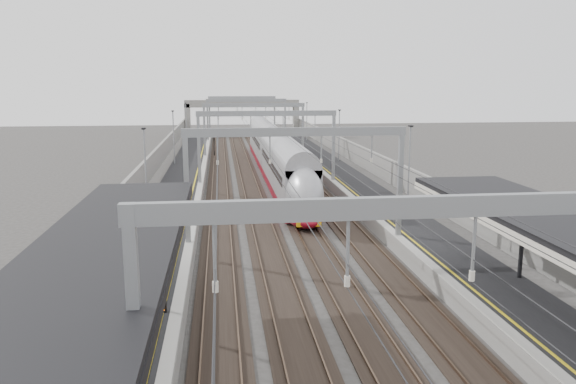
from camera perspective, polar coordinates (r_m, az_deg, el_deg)
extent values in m
cube|color=black|center=(55.93, -10.56, 0.94)|extent=(4.00, 120.00, 1.00)
cube|color=black|center=(57.15, 5.66, 1.29)|extent=(4.00, 120.00, 1.00)
cube|color=black|center=(55.89, -6.96, 0.56)|extent=(2.40, 140.00, 0.08)
cube|color=brown|center=(55.88, -7.70, 0.63)|extent=(0.07, 140.00, 0.14)
cube|color=brown|center=(55.88, -6.22, 0.67)|extent=(0.07, 140.00, 0.14)
cube|color=black|center=(55.96, -3.89, 0.63)|extent=(2.40, 140.00, 0.08)
cube|color=brown|center=(55.91, -4.63, 0.70)|extent=(0.07, 140.00, 0.14)
cube|color=brown|center=(55.99, -3.15, 0.74)|extent=(0.07, 140.00, 0.14)
cube|color=black|center=(56.19, -0.83, 0.70)|extent=(2.40, 140.00, 0.08)
cube|color=brown|center=(56.11, -1.56, 0.77)|extent=(0.07, 140.00, 0.14)
cube|color=brown|center=(56.26, -0.10, 0.80)|extent=(0.07, 140.00, 0.14)
cube|color=black|center=(56.58, 2.19, 0.76)|extent=(2.40, 140.00, 0.08)
cube|color=brown|center=(56.46, 1.47, 0.84)|extent=(0.07, 140.00, 0.14)
cube|color=brown|center=(56.68, 2.91, 0.87)|extent=(0.07, 140.00, 0.14)
cube|color=gray|center=(13.46, -15.19, -14.98)|extent=(0.28, 0.28, 6.60)
cube|color=gray|center=(13.03, 12.63, -1.50)|extent=(13.00, 0.25, 0.50)
cube|color=gray|center=(32.56, -10.27, 0.56)|extent=(0.28, 0.28, 6.60)
cube|color=gray|center=(34.19, 11.31, 1.02)|extent=(0.28, 0.28, 6.60)
cube|color=gray|center=(32.38, 0.80, 6.13)|extent=(13.00, 0.25, 0.50)
cube|color=gray|center=(52.34, -9.04, 4.51)|extent=(0.28, 0.28, 6.60)
cube|color=gray|center=(53.37, 4.65, 4.73)|extent=(0.28, 0.28, 6.60)
cube|color=gray|center=(52.23, -2.16, 7.98)|extent=(13.00, 0.25, 0.50)
cube|color=gray|center=(72.24, -8.49, 6.29)|extent=(0.28, 0.28, 6.60)
cube|color=gray|center=(72.99, 1.51, 6.45)|extent=(0.28, 0.28, 6.60)
cube|color=gray|center=(72.16, -3.49, 8.81)|extent=(13.00, 0.25, 0.50)
cube|color=gray|center=(92.18, -8.17, 7.30)|extent=(0.28, 0.28, 6.60)
cube|color=gray|center=(92.77, -0.30, 7.43)|extent=(0.28, 0.28, 6.60)
cube|color=gray|center=(92.12, -4.25, 9.28)|extent=(13.00, 0.25, 0.50)
cube|color=gray|center=(110.15, -7.98, 7.89)|extent=(0.28, 0.28, 6.60)
cube|color=gray|center=(110.64, -1.38, 8.01)|extent=(0.28, 0.28, 6.60)
cube|color=gray|center=(110.10, -4.70, 9.55)|extent=(13.00, 0.25, 0.50)
cylinder|color=#262628|center=(60.15, -7.08, 6.54)|extent=(0.03, 140.00, 0.03)
cylinder|color=#262628|center=(60.22, -4.21, 6.60)|extent=(0.03, 140.00, 0.03)
cylinder|color=#262628|center=(60.43, -1.35, 6.64)|extent=(0.03, 140.00, 0.03)
cylinder|color=#262628|center=(60.80, 1.48, 6.67)|extent=(0.03, 140.00, 0.03)
cube|color=black|center=(14.38, -21.61, -10.11)|extent=(4.40, 30.00, 0.24)
cylinder|color=black|center=(25.58, -18.84, -5.73)|extent=(0.20, 0.20, 4.00)
cube|color=black|center=(15.22, -15.31, -10.84)|extent=(1.60, 0.15, 0.55)
cube|color=#FF5E05|center=(15.14, -15.35, -10.95)|extent=(1.50, 0.02, 0.42)
cylinder|color=black|center=(28.67, 22.71, -4.22)|extent=(0.20, 0.20, 4.00)
cube|color=gray|center=(110.13, -4.69, 8.95)|extent=(22.00, 2.20, 1.40)
cube|color=gray|center=(110.37, -10.16, 7.21)|extent=(1.00, 2.20, 6.20)
cube|color=gray|center=(111.19, 0.80, 7.41)|extent=(1.00, 2.20, 6.20)
cube|color=gray|center=(56.06, -13.86, 1.97)|extent=(0.30, 120.00, 3.20)
cube|color=gray|center=(57.75, 8.79, 2.42)|extent=(0.30, 120.00, 3.20)
cube|color=maroon|center=(51.50, -0.28, 0.38)|extent=(2.71, 23.05, 0.80)
cube|color=#9B9BA0|center=(51.18, -0.28, 2.47)|extent=(2.71, 23.05, 3.01)
cube|color=black|center=(43.72, 0.94, -1.97)|extent=(2.00, 2.41, 0.50)
cube|color=maroon|center=(74.57, -2.36, 3.69)|extent=(2.71, 23.05, 0.80)
cube|color=#9B9BA0|center=(74.35, -2.37, 5.14)|extent=(2.71, 23.05, 3.01)
cube|color=black|center=(66.65, -1.80, 2.53)|extent=(2.00, 2.41, 0.50)
ellipsoid|color=#9B9BA0|center=(39.78, 1.66, -0.45)|extent=(2.71, 5.21, 4.21)
cube|color=#EFB20C|center=(37.89, 2.14, -2.43)|extent=(1.70, 0.12, 1.50)
cube|color=black|center=(38.01, 2.05, -0.07)|extent=(1.60, 0.58, 0.94)
cylinder|color=black|center=(78.83, -7.51, 4.66)|extent=(0.12, 0.12, 3.00)
cube|color=black|center=(78.67, -7.54, 5.82)|extent=(0.32, 0.22, 0.75)
sphere|color=#0CE526|center=(78.53, -7.54, 5.92)|extent=(0.16, 0.16, 0.16)
cylinder|color=black|center=(83.56, -1.69, 5.10)|extent=(0.12, 0.12, 3.00)
cube|color=black|center=(83.41, -1.70, 6.20)|extent=(0.32, 0.22, 0.75)
sphere|color=red|center=(83.27, -1.69, 6.29)|extent=(0.16, 0.16, 0.16)
cylinder|color=black|center=(81.40, 0.01, 4.95)|extent=(0.12, 0.12, 3.00)
cube|color=black|center=(81.25, 0.01, 6.07)|extent=(0.32, 0.22, 0.75)
sphere|color=red|center=(81.11, 0.02, 6.17)|extent=(0.16, 0.16, 0.16)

